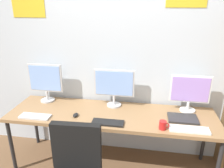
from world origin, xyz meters
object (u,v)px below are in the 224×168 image
object	(u,v)px
monitor_left	(46,81)
computer_mouse	(76,115)
coffee_mug	(163,125)
keyboard_left	(35,116)
desk	(111,117)
keyboard_right	(189,129)
monitor_right	(190,92)
laptop_closed	(183,118)
monitor_center	(114,86)
keyboard_center	(108,123)

from	to	relation	value
monitor_left	computer_mouse	distance (m)	0.67
coffee_mug	keyboard_left	bearing A→B (deg)	179.36
desk	monitor_left	bearing A→B (deg)	166.62
monitor_left	coffee_mug	xyz separation A→B (m)	(1.47, -0.46, -0.24)
keyboard_right	coffee_mug	xyz separation A→B (m)	(-0.26, -0.02, 0.04)
keyboard_left	monitor_right	bearing A→B (deg)	14.32
monitor_right	laptop_closed	distance (m)	0.34
monitor_center	laptop_closed	size ratio (longest dim) A/B	1.54
keyboard_right	monitor_left	bearing A→B (deg)	165.68
monitor_center	keyboard_center	xyz separation A→B (m)	(0.00, -0.44, -0.26)
desk	coffee_mug	bearing A→B (deg)	-23.10
keyboard_right	computer_mouse	bearing A→B (deg)	175.60
desk	keyboard_right	distance (m)	0.87
monitor_center	keyboard_center	size ratio (longest dim) A/B	1.44
monitor_center	coffee_mug	world-z (taller)	monitor_center
monitor_center	coffee_mug	xyz separation A→B (m)	(0.58, -0.46, -0.22)
desk	monitor_center	size ratio (longest dim) A/B	4.91
keyboard_left	laptop_closed	world-z (taller)	laptop_closed
monitor_left	monitor_center	xyz separation A→B (m)	(0.89, 0.00, -0.01)
monitor_right	keyboard_left	bearing A→B (deg)	-165.68
keyboard_left	keyboard_center	distance (m)	0.84
monitor_center	keyboard_right	size ratio (longest dim) A/B	1.24
keyboard_left	keyboard_right	world-z (taller)	same
keyboard_right	computer_mouse	xyz separation A→B (m)	(-1.23, 0.09, 0.01)
monitor_right	keyboard_center	distance (m)	1.02
keyboard_left	monitor_center	bearing A→B (deg)	27.77
computer_mouse	laptop_closed	distance (m)	1.20
keyboard_left	keyboard_right	distance (m)	1.68
monitor_left	laptop_closed	world-z (taller)	monitor_left
keyboard_left	desk	bearing A→B (deg)	15.31
desk	coffee_mug	distance (m)	0.63
desk	keyboard_left	distance (m)	0.87
monitor_center	keyboard_left	world-z (taller)	monitor_center
keyboard_center	coffee_mug	xyz separation A→B (m)	(0.58, -0.02, 0.04)
monitor_right	computer_mouse	world-z (taller)	monitor_right
laptop_closed	coffee_mug	size ratio (longest dim) A/B	3.02
keyboard_center	monitor_center	bearing A→B (deg)	90.00
keyboard_left	keyboard_right	size ratio (longest dim) A/B	0.88
desk	computer_mouse	bearing A→B (deg)	-160.95
desk	monitor_center	bearing A→B (deg)	90.00
monitor_right	keyboard_right	size ratio (longest dim) A/B	1.14
monitor_right	keyboard_left	distance (m)	1.80
computer_mouse	coffee_mug	world-z (taller)	coffee_mug
monitor_right	laptop_closed	xyz separation A→B (m)	(-0.09, -0.22, -0.24)
monitor_right	desk	bearing A→B (deg)	-166.62
keyboard_right	keyboard_center	bearing A→B (deg)	180.00
keyboard_left	laptop_closed	distance (m)	1.66
monitor_center	keyboard_left	bearing A→B (deg)	-152.23
keyboard_left	computer_mouse	world-z (taller)	computer_mouse
monitor_right	keyboard_right	xyz separation A→B (m)	(-0.05, -0.44, -0.24)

